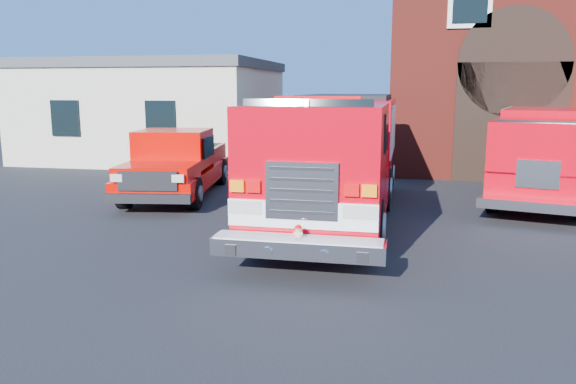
% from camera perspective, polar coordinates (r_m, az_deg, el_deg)
% --- Properties ---
extents(ground, '(100.00, 100.00, 0.00)m').
position_cam_1_polar(ground, '(11.59, 1.19, -5.27)').
color(ground, black).
rests_on(ground, ground).
extents(parking_stripe_far, '(0.12, 3.00, 0.01)m').
position_cam_1_polar(parking_stripe_far, '(18.79, 25.24, -0.16)').
color(parking_stripe_far, yellow).
rests_on(parking_stripe_far, ground).
extents(side_building, '(10.20, 8.20, 4.35)m').
position_cam_1_polar(side_building, '(26.39, -13.21, 8.16)').
color(side_building, beige).
rests_on(side_building, ground).
extents(fire_engine, '(2.85, 9.76, 3.00)m').
position_cam_1_polar(fire_engine, '(13.76, 4.94, 3.80)').
color(fire_engine, black).
rests_on(fire_engine, ground).
extents(pickup_truck, '(3.00, 6.26, 1.97)m').
position_cam_1_polar(pickup_truck, '(16.97, -11.20, 2.78)').
color(pickup_truck, black).
rests_on(pickup_truck, ground).
extents(secondary_truck, '(4.32, 8.23, 2.56)m').
position_cam_1_polar(secondary_truck, '(17.81, 24.60, 3.88)').
color(secondary_truck, black).
rests_on(secondary_truck, ground).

